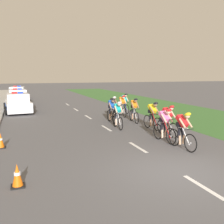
% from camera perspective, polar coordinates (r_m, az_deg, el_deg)
% --- Properties ---
extents(ground_plane, '(160.00, 160.00, 0.00)m').
position_cam_1_polar(ground_plane, '(8.41, 14.45, -12.67)').
color(ground_plane, '#56565B').
extents(kerb_edge, '(0.16, 60.00, 0.13)m').
position_cam_1_polar(kerb_edge, '(20.68, -23.07, -0.40)').
color(kerb_edge, '#9E9E99').
rests_on(kerb_edge, ground).
extents(grass_verge, '(7.00, 60.00, 0.01)m').
position_cam_1_polar(grass_verge, '(23.95, 10.61, 1.10)').
color(grass_verge, '#3D7033').
rests_on(grass_verge, ground).
extents(lane_markings_centre, '(0.14, 21.60, 0.01)m').
position_cam_1_polar(lane_markings_centre, '(16.25, -3.48, -2.20)').
color(lane_markings_centre, white).
rests_on(lane_markings_centre, ground).
extents(cyclist_lead, '(0.44, 1.72, 1.56)m').
position_cam_1_polar(cyclist_lead, '(10.67, 15.29, -3.81)').
color(cyclist_lead, black).
rests_on(cyclist_lead, ground).
extents(cyclist_second, '(0.43, 1.72, 1.56)m').
position_cam_1_polar(cyclist_second, '(11.60, 11.53, -2.71)').
color(cyclist_second, black).
rests_on(cyclist_second, ground).
extents(cyclist_third, '(0.44, 1.72, 1.56)m').
position_cam_1_polar(cyclist_third, '(12.78, 12.19, -1.71)').
color(cyclist_third, black).
rests_on(cyclist_third, ground).
extents(cyclist_fourth, '(0.44, 1.72, 1.56)m').
position_cam_1_polar(cyclist_fourth, '(14.10, 8.93, -0.69)').
color(cyclist_fourth, black).
rests_on(cyclist_fourth, ground).
extents(cyclist_fifth, '(0.43, 1.72, 1.56)m').
position_cam_1_polar(cyclist_fifth, '(14.16, 1.29, -0.54)').
color(cyclist_fifth, black).
rests_on(cyclist_fifth, ground).
extents(cyclist_sixth, '(0.45, 1.72, 1.56)m').
position_cam_1_polar(cyclist_sixth, '(16.04, 4.90, 0.48)').
color(cyclist_sixth, black).
rests_on(cyclist_sixth, ground).
extents(cyclist_seventh, '(0.43, 1.72, 1.56)m').
position_cam_1_polar(cyclist_seventh, '(17.33, 0.28, 1.10)').
color(cyclist_seventh, black).
rests_on(cyclist_seventh, ground).
extents(cyclist_eighth, '(0.42, 1.72, 1.56)m').
position_cam_1_polar(cyclist_eighth, '(15.89, -0.06, 0.44)').
color(cyclist_eighth, black).
rests_on(cyclist_eighth, ground).
extents(cyclist_ninth, '(0.42, 1.72, 1.56)m').
position_cam_1_polar(cyclist_ninth, '(19.81, 2.76, 2.01)').
color(cyclist_ninth, black).
rests_on(cyclist_ninth, ground).
extents(cyclist_tenth, '(0.43, 1.72, 1.56)m').
position_cam_1_polar(cyclist_tenth, '(18.21, 2.29, 1.45)').
color(cyclist_tenth, black).
rests_on(cyclist_tenth, ground).
extents(police_car_nearest, '(2.25, 4.52, 1.59)m').
position_cam_1_polar(police_car_nearest, '(21.68, -20.03, 1.78)').
color(police_car_nearest, white).
rests_on(police_car_nearest, ground).
extents(police_car_second, '(2.20, 4.50, 1.59)m').
position_cam_1_polar(police_car_second, '(26.97, -20.06, 2.98)').
color(police_car_second, white).
rests_on(police_car_second, ground).
extents(police_car_third, '(2.32, 4.55, 1.59)m').
position_cam_1_polar(police_car_third, '(32.65, -20.08, 3.84)').
color(police_car_third, silver).
rests_on(police_car_third, ground).
extents(traffic_cone_near, '(0.36, 0.36, 0.64)m').
position_cam_1_polar(traffic_cone_near, '(11.46, -23.35, -5.80)').
color(traffic_cone_near, black).
rests_on(traffic_cone_near, ground).
extents(traffic_cone_mid, '(0.36, 0.36, 0.64)m').
position_cam_1_polar(traffic_cone_mid, '(7.51, -20.12, -13.03)').
color(traffic_cone_mid, black).
rests_on(traffic_cone_mid, ground).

